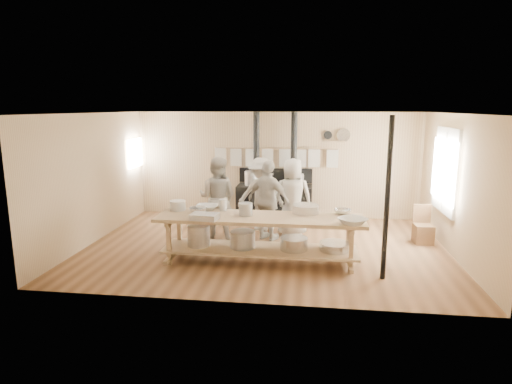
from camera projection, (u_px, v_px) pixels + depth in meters
ground at (265, 247)px, 8.46m from camera, size 7.00×7.00×0.00m
room_shell at (265, 165)px, 8.14m from camera, size 7.00×7.00×7.00m
window_right at (446, 170)px, 8.31m from camera, size 0.09×1.50×1.65m
left_opening at (135, 153)px, 10.53m from camera, size 0.00×0.90×0.90m
stove at (274, 199)px, 10.42m from camera, size 1.90×0.75×2.60m
towel_rail at (276, 155)px, 10.49m from camera, size 3.00×0.04×0.47m
back_wall_shelf at (337, 137)px, 10.25m from camera, size 0.63×0.14×0.32m
prep_table at (259, 235)px, 7.48m from camera, size 3.60×0.90×0.85m
support_post at (387, 200)px, 6.63m from camera, size 0.08×0.08×2.60m
cook_far_left at (219, 198)px, 9.17m from camera, size 0.66×0.52×1.57m
cook_left at (217, 198)px, 8.93m from camera, size 0.93×0.77×1.71m
cook_center at (293, 197)px, 9.09m from camera, size 0.85×0.58×1.66m
cook_right at (268, 201)px, 8.76m from camera, size 1.05×0.80×1.66m
cook_by_window at (261, 194)px, 9.46m from camera, size 1.12×0.73×1.63m
chair at (423, 232)px, 8.65m from camera, size 0.38×0.38×0.77m
bowl_white_a at (207, 207)px, 7.86m from camera, size 0.42×0.42×0.10m
bowl_steel_a at (198, 210)px, 7.65m from camera, size 0.45×0.45×0.10m
bowl_white_b at (353, 221)px, 6.89m from camera, size 0.63×0.63×0.11m
bowl_steel_b at (343, 212)px, 7.55m from camera, size 0.42×0.42×0.09m
roasting_pan at (204, 217)px, 7.20m from camera, size 0.49×0.35×0.10m
mixing_bowl_large at (306, 209)px, 7.62m from camera, size 0.63×0.63×0.15m
bucket_galv at (246, 209)px, 7.46m from camera, size 0.24×0.24×0.22m
deep_bowl_enamel at (178, 205)px, 7.85m from camera, size 0.37×0.37×0.18m
pitcher at (223, 205)px, 7.81m from camera, size 0.16×0.16×0.21m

